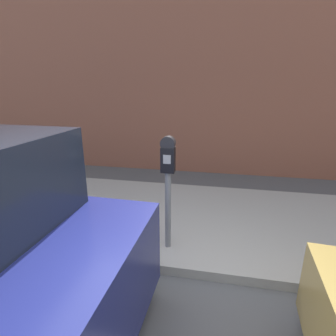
{
  "coord_description": "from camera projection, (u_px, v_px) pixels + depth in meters",
  "views": [
    {
      "loc": [
        0.54,
        -1.83,
        2.24
      ],
      "look_at": [
        -0.06,
        1.23,
        1.25
      ],
      "focal_mm": 28.0,
      "sensor_mm": 36.0,
      "label": 1
    }
  ],
  "objects": [
    {
      "name": "ground_plane",
      "position": [
        149.0,
        332.0,
        2.49
      ],
      "size": [
        60.0,
        60.0,
        0.0
      ],
      "primitive_type": "plane",
      "color": "#515154"
    },
    {
      "name": "sidewalk",
      "position": [
        182.0,
        217.0,
        4.53
      ],
      "size": [
        24.0,
        2.8,
        0.13
      ],
      "color": "#9E9B96",
      "rests_on": "ground_plane"
    },
    {
      "name": "building_facade",
      "position": [
        200.0,
        79.0,
        6.54
      ],
      "size": [
        24.0,
        0.3,
        4.82
      ],
      "color": "#935642",
      "rests_on": "ground_plane"
    },
    {
      "name": "parking_meter",
      "position": [
        168.0,
        178.0,
        3.31
      ],
      "size": [
        0.18,
        0.13,
        1.53
      ],
      "color": "slate",
      "rests_on": "sidewalk"
    }
  ]
}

